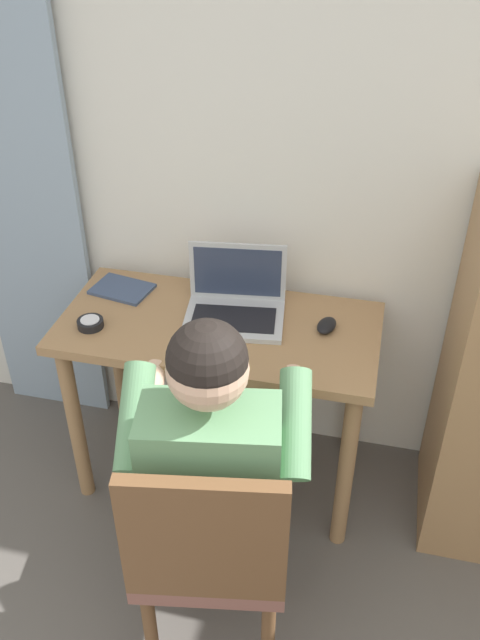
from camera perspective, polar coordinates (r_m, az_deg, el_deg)
wall_back at (r=2.31m, az=10.64°, el=13.33°), size 4.80×0.05×2.50m
curtain_panel at (r=2.67m, az=-18.38°, el=11.36°), size 0.46×0.03×2.18m
desk at (r=2.39m, az=-1.79°, el=-2.88°), size 1.10×0.53×0.74m
chair at (r=1.96m, az=-2.60°, el=-18.79°), size 0.48×0.47×0.89m
person_seated at (r=1.94m, az=-2.11°, el=-11.23°), size 0.60×0.63×1.21m
laptop at (r=2.33m, az=-0.40°, el=1.50°), size 0.37×0.29×0.24m
computer_mouse at (r=2.29m, az=7.37°, el=-0.46°), size 0.08×0.11×0.03m
desk_clock at (r=2.34m, az=-12.59°, el=-0.27°), size 0.09×0.09×0.03m
notebook_pad at (r=2.53m, az=-9.98°, el=2.61°), size 0.23×0.19×0.01m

